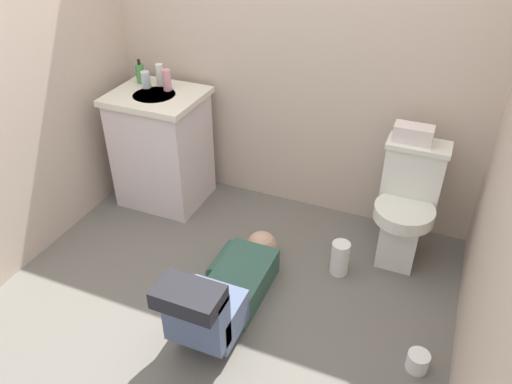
{
  "coord_description": "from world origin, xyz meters",
  "views": [
    {
      "loc": [
        0.97,
        -1.85,
        2.12
      ],
      "look_at": [
        0.01,
        0.44,
        0.45
      ],
      "focal_mm": 35.29,
      "sensor_mm": 36.0,
      "label": 1
    }
  ],
  "objects_px": {
    "vanity_cabinet": "(162,147)",
    "person_plumber": "(225,291)",
    "soap_dispenser": "(140,73)",
    "toilet": "(406,206)",
    "tissue_box": "(413,134)",
    "toilet_paper_roll": "(418,361)",
    "bottle_clear": "(146,80)",
    "paper_towel_roll": "(340,258)",
    "bottle_white": "(160,75)",
    "bottle_pink": "(167,80)",
    "faucet": "(166,79)"
  },
  "relations": [
    {
      "from": "faucet",
      "to": "toilet_paper_roll",
      "type": "height_order",
      "value": "faucet"
    },
    {
      "from": "bottle_white",
      "to": "toilet_paper_roll",
      "type": "relative_size",
      "value": 1.34
    },
    {
      "from": "toilet_paper_roll",
      "to": "bottle_pink",
      "type": "bearing_deg",
      "value": 154.11
    },
    {
      "from": "tissue_box",
      "to": "toilet_paper_roll",
      "type": "distance_m",
      "value": 1.23
    },
    {
      "from": "faucet",
      "to": "paper_towel_roll",
      "type": "distance_m",
      "value": 1.64
    },
    {
      "from": "bottle_pink",
      "to": "toilet_paper_roll",
      "type": "distance_m",
      "value": 2.25
    },
    {
      "from": "tissue_box",
      "to": "soap_dispenser",
      "type": "xyz_separation_m",
      "value": [
        -1.83,
        0.01,
        0.09
      ]
    },
    {
      "from": "person_plumber",
      "to": "bottle_white",
      "type": "bearing_deg",
      "value": 133.03
    },
    {
      "from": "bottle_clear",
      "to": "bottle_pink",
      "type": "distance_m",
      "value": 0.16
    },
    {
      "from": "vanity_cabinet",
      "to": "toilet_paper_roll",
      "type": "height_order",
      "value": "vanity_cabinet"
    },
    {
      "from": "tissue_box",
      "to": "soap_dispenser",
      "type": "bearing_deg",
      "value": 179.56
    },
    {
      "from": "toilet_paper_roll",
      "to": "soap_dispenser",
      "type": "bearing_deg",
      "value": 155.75
    },
    {
      "from": "bottle_white",
      "to": "toilet",
      "type": "bearing_deg",
      "value": -3.93
    },
    {
      "from": "toilet",
      "to": "vanity_cabinet",
      "type": "bearing_deg",
      "value": -179.46
    },
    {
      "from": "bottle_clear",
      "to": "person_plumber",
      "type": "bearing_deg",
      "value": -42.92
    },
    {
      "from": "soap_dispenser",
      "to": "toilet_paper_roll",
      "type": "bearing_deg",
      "value": -24.25
    },
    {
      "from": "faucet",
      "to": "tissue_box",
      "type": "height_order",
      "value": "faucet"
    },
    {
      "from": "bottle_pink",
      "to": "toilet",
      "type": "bearing_deg",
      "value": -2.25
    },
    {
      "from": "vanity_cabinet",
      "to": "bottle_white",
      "type": "height_order",
      "value": "bottle_white"
    },
    {
      "from": "paper_towel_roll",
      "to": "toilet_paper_roll",
      "type": "xyz_separation_m",
      "value": [
        0.54,
        -0.53,
        -0.06
      ]
    },
    {
      "from": "toilet_paper_roll",
      "to": "tissue_box",
      "type": "bearing_deg",
      "value": 106.78
    },
    {
      "from": "vanity_cabinet",
      "to": "faucet",
      "type": "xyz_separation_m",
      "value": [
        0.0,
        0.14,
        0.45
      ]
    },
    {
      "from": "tissue_box",
      "to": "bottle_clear",
      "type": "bearing_deg",
      "value": -178.63
    },
    {
      "from": "toilet",
      "to": "vanity_cabinet",
      "type": "relative_size",
      "value": 0.91
    },
    {
      "from": "bottle_white",
      "to": "paper_towel_roll",
      "type": "relative_size",
      "value": 0.67
    },
    {
      "from": "tissue_box",
      "to": "bottle_pink",
      "type": "distance_m",
      "value": 1.6
    },
    {
      "from": "bottle_clear",
      "to": "toilet_paper_roll",
      "type": "bearing_deg",
      "value": -23.77
    },
    {
      "from": "tissue_box",
      "to": "paper_towel_roll",
      "type": "bearing_deg",
      "value": -121.88
    },
    {
      "from": "bottle_clear",
      "to": "bottle_pink",
      "type": "bearing_deg",
      "value": 5.91
    },
    {
      "from": "bottle_clear",
      "to": "bottle_white",
      "type": "relative_size",
      "value": 0.75
    },
    {
      "from": "person_plumber",
      "to": "toilet",
      "type": "bearing_deg",
      "value": 48.58
    },
    {
      "from": "toilet",
      "to": "tissue_box",
      "type": "relative_size",
      "value": 3.41
    },
    {
      "from": "faucet",
      "to": "person_plumber",
      "type": "relative_size",
      "value": 0.09
    },
    {
      "from": "faucet",
      "to": "bottle_clear",
      "type": "height_order",
      "value": "bottle_clear"
    },
    {
      "from": "vanity_cabinet",
      "to": "paper_towel_roll",
      "type": "height_order",
      "value": "vanity_cabinet"
    },
    {
      "from": "toilet",
      "to": "bottle_clear",
      "type": "xyz_separation_m",
      "value": [
        -1.8,
        0.05,
        0.51
      ]
    },
    {
      "from": "soap_dispenser",
      "to": "bottle_pink",
      "type": "bearing_deg",
      "value": -9.7
    },
    {
      "from": "person_plumber",
      "to": "tissue_box",
      "type": "bearing_deg",
      "value": 52.94
    },
    {
      "from": "bottle_white",
      "to": "paper_towel_roll",
      "type": "bearing_deg",
      "value": -17.03
    },
    {
      "from": "toilet",
      "to": "soap_dispenser",
      "type": "height_order",
      "value": "soap_dispenser"
    },
    {
      "from": "vanity_cabinet",
      "to": "person_plumber",
      "type": "relative_size",
      "value": 0.77
    },
    {
      "from": "person_plumber",
      "to": "soap_dispenser",
      "type": "relative_size",
      "value": 6.42
    },
    {
      "from": "paper_towel_roll",
      "to": "vanity_cabinet",
      "type": "bearing_deg",
      "value": 167.65
    },
    {
      "from": "soap_dispenser",
      "to": "vanity_cabinet",
      "type": "bearing_deg",
      "value": -32.35
    },
    {
      "from": "faucet",
      "to": "paper_towel_roll",
      "type": "bearing_deg",
      "value": -17.75
    },
    {
      "from": "paper_towel_roll",
      "to": "bottle_white",
      "type": "bearing_deg",
      "value": 162.97
    },
    {
      "from": "person_plumber",
      "to": "toilet_paper_roll",
      "type": "height_order",
      "value": "person_plumber"
    },
    {
      "from": "toilet",
      "to": "vanity_cabinet",
      "type": "distance_m",
      "value": 1.69
    },
    {
      "from": "person_plumber",
      "to": "soap_dispenser",
      "type": "height_order",
      "value": "soap_dispenser"
    },
    {
      "from": "vanity_cabinet",
      "to": "tissue_box",
      "type": "xyz_separation_m",
      "value": [
        1.64,
        0.11,
        0.38
      ]
    }
  ]
}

